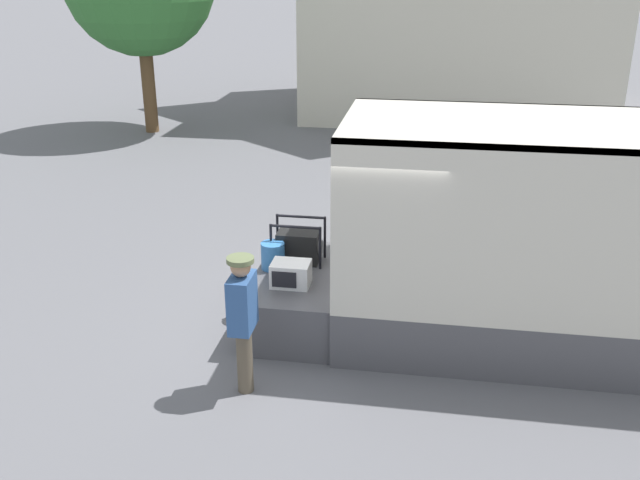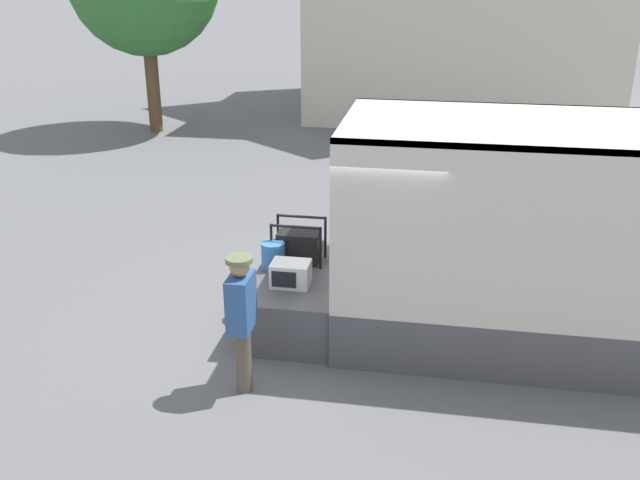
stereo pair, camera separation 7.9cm
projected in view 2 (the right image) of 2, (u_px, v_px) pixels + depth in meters
The scene contains 6 objects.
ground_plane at pixel (343, 322), 9.58m from camera, with size 160.00×160.00×0.00m, color slate.
tailgate_deck at pixel (301, 295), 9.54m from camera, with size 1.15×2.20×0.70m, color #4C4C51.
microwave at pixel (291, 274), 8.98m from camera, with size 0.48×0.38×0.31m.
portable_generator at pixel (300, 246), 9.65m from camera, with size 0.70×0.43×0.59m.
orange_bucket at pixel (273, 256), 9.45m from camera, with size 0.31×0.31×0.36m.
worker_person at pixel (241, 311), 7.72m from camera, with size 0.29×0.44×1.64m.
Camera 2 is at (1.16, -8.41, 4.59)m, focal length 40.00 mm.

